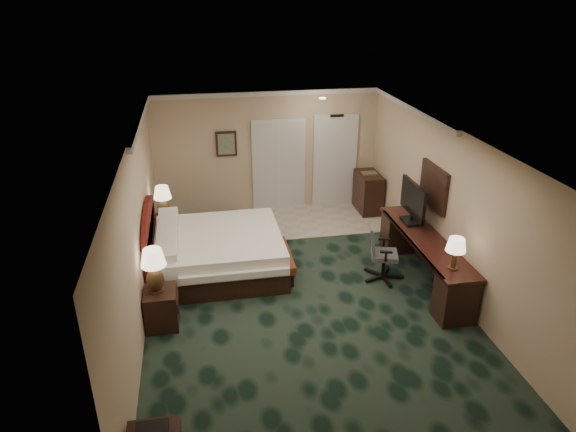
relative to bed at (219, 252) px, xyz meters
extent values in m
cube|color=black|center=(1.28, -1.11, -0.35)|extent=(5.00, 7.50, 0.00)
cube|color=white|center=(1.28, -1.11, 2.35)|extent=(5.00, 7.50, 0.00)
cube|color=tan|center=(1.28, 2.64, 1.00)|extent=(5.00, 0.00, 2.70)
cube|color=tan|center=(1.28, -4.86, 1.00)|extent=(5.00, 0.00, 2.70)
cube|color=tan|center=(-1.22, -1.11, 1.00)|extent=(0.00, 7.50, 2.70)
cube|color=tan|center=(3.78, -1.11, 1.00)|extent=(0.00, 7.50, 2.70)
cube|color=#B3A596|center=(2.18, 1.79, -0.35)|extent=(3.20, 1.70, 0.01)
cube|color=silver|center=(2.83, 2.61, 0.70)|extent=(1.02, 0.06, 2.18)
cube|color=beige|center=(1.53, 2.60, 0.70)|extent=(1.20, 0.06, 2.10)
cube|color=#4E6D59|center=(0.38, 2.60, 1.25)|extent=(0.45, 0.06, 0.55)
cube|color=white|center=(3.74, -0.51, 1.20)|extent=(0.05, 0.95, 0.75)
cube|color=white|center=(0.00, 0.00, 0.00)|extent=(2.23, 2.07, 0.71)
cube|color=black|center=(-0.96, -1.51, -0.06)|extent=(0.48, 0.55, 0.60)
cube|color=black|center=(-0.96, 1.20, -0.06)|extent=(0.47, 0.53, 0.58)
cube|color=maroon|center=(1.03, -0.29, -0.15)|extent=(0.43, 1.23, 0.41)
cube|color=black|center=(3.46, -1.02, 0.06)|extent=(0.61, 2.84, 0.82)
cube|color=black|center=(3.46, -0.36, 0.84)|extent=(0.09, 0.97, 0.76)
cube|color=black|center=(3.50, 2.09, 0.09)|extent=(0.47, 0.84, 0.89)
camera|label=1|loc=(-0.26, -8.22, 4.40)|focal=32.00mm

